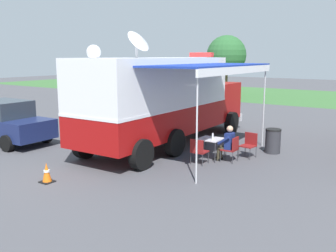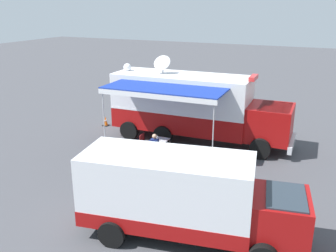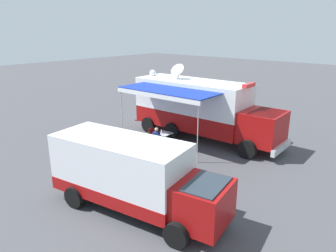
{
  "view_description": "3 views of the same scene",
  "coord_description": "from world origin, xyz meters",
  "px_view_note": "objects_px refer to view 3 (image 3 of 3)",
  "views": [
    {
      "loc": [
        8.66,
        -11.44,
        3.56
      ],
      "look_at": [
        0.97,
        -0.51,
        1.08
      ],
      "focal_mm": 40.31,
      "sensor_mm": 36.0,
      "label": 1
    },
    {
      "loc": [
        17.71,
        7.33,
        7.01
      ],
      "look_at": [
        1.94,
        0.1,
        1.28
      ],
      "focal_mm": 39.73,
      "sensor_mm": 36.0,
      "label": 2
    },
    {
      "loc": [
        15.33,
        11.39,
        6.52
      ],
      "look_at": [
        2.1,
        -0.12,
        1.07
      ],
      "focal_mm": 33.6,
      "sensor_mm": 36.0,
      "label": 3
    }
  ],
  "objects_px": {
    "command_truck": "(201,107)",
    "traffic_cone": "(138,117)",
    "water_bottle": "(161,132)",
    "folding_chair_at_table": "(155,141)",
    "folding_chair_spare_by_truck": "(165,146)",
    "support_truck": "(132,175)",
    "trash_bin": "(175,154)",
    "seated_responder": "(158,137)",
    "car_behind_truck": "(206,101)",
    "folding_table": "(164,134)",
    "folding_chair_beside_table": "(153,134)"
  },
  "relations": [
    {
      "from": "support_truck",
      "to": "trash_bin",
      "type": "bearing_deg",
      "value": -160.24
    },
    {
      "from": "folding_table",
      "to": "support_truck",
      "type": "relative_size",
      "value": 0.12
    },
    {
      "from": "trash_bin",
      "to": "traffic_cone",
      "type": "relative_size",
      "value": 1.57
    },
    {
      "from": "car_behind_truck",
      "to": "trash_bin",
      "type": "bearing_deg",
      "value": 26.15
    },
    {
      "from": "folding_table",
      "to": "water_bottle",
      "type": "xyz_separation_m",
      "value": [
        0.13,
        -0.08,
        0.16
      ]
    },
    {
      "from": "command_truck",
      "to": "folding_chair_at_table",
      "type": "height_order",
      "value": "command_truck"
    },
    {
      "from": "support_truck",
      "to": "seated_responder",
      "type": "bearing_deg",
      "value": -145.69
    },
    {
      "from": "folding_chair_at_table",
      "to": "seated_responder",
      "type": "xyz_separation_m",
      "value": [
        -0.19,
        -0.01,
        0.14
      ]
    },
    {
      "from": "folding_chair_at_table",
      "to": "support_truck",
      "type": "xyz_separation_m",
      "value": [
        5.04,
        3.56,
        0.87
      ]
    },
    {
      "from": "folding_chair_spare_by_truck",
      "to": "support_truck",
      "type": "height_order",
      "value": "support_truck"
    },
    {
      "from": "command_truck",
      "to": "traffic_cone",
      "type": "xyz_separation_m",
      "value": [
        -0.12,
        -5.73,
        -1.66
      ]
    },
    {
      "from": "folding_chair_beside_table",
      "to": "command_truck",
      "type": "bearing_deg",
      "value": 146.06
    },
    {
      "from": "command_truck",
      "to": "folding_table",
      "type": "bearing_deg",
      "value": -18.58
    },
    {
      "from": "water_bottle",
      "to": "folding_chair_at_table",
      "type": "relative_size",
      "value": 0.26
    },
    {
      "from": "support_truck",
      "to": "car_behind_truck",
      "type": "xyz_separation_m",
      "value": [
        -13.99,
        -6.29,
        -0.51
      ]
    },
    {
      "from": "water_bottle",
      "to": "car_behind_truck",
      "type": "height_order",
      "value": "car_behind_truck"
    },
    {
      "from": "water_bottle",
      "to": "command_truck",
      "type": "bearing_deg",
      "value": 160.7
    },
    {
      "from": "seated_responder",
      "to": "car_behind_truck",
      "type": "distance_m",
      "value": 9.17
    },
    {
      "from": "car_behind_truck",
      "to": "support_truck",
      "type": "bearing_deg",
      "value": 24.23
    },
    {
      "from": "command_truck",
      "to": "folding_chair_spare_by_truck",
      "type": "distance_m",
      "value": 3.78
    },
    {
      "from": "command_truck",
      "to": "support_truck",
      "type": "distance_m",
      "value": 8.8
    },
    {
      "from": "support_truck",
      "to": "car_behind_truck",
      "type": "bearing_deg",
      "value": -155.77
    },
    {
      "from": "car_behind_truck",
      "to": "folding_chair_at_table",
      "type": "bearing_deg",
      "value": 16.99
    },
    {
      "from": "command_truck",
      "to": "folding_table",
      "type": "distance_m",
      "value": 2.91
    },
    {
      "from": "traffic_cone",
      "to": "folding_chair_beside_table",
      "type": "bearing_deg",
      "value": 57.02
    },
    {
      "from": "folding_table",
      "to": "traffic_cone",
      "type": "distance_m",
      "value": 5.56
    },
    {
      "from": "command_truck",
      "to": "folding_chair_beside_table",
      "type": "height_order",
      "value": "command_truck"
    },
    {
      "from": "folding_chair_spare_by_truck",
      "to": "car_behind_truck",
      "type": "relative_size",
      "value": 0.2
    },
    {
      "from": "folding_chair_spare_by_truck",
      "to": "trash_bin",
      "type": "distance_m",
      "value": 1.17
    },
    {
      "from": "folding_table",
      "to": "folding_chair_spare_by_truck",
      "type": "relative_size",
      "value": 0.95
    },
    {
      "from": "trash_bin",
      "to": "command_truck",
      "type": "bearing_deg",
      "value": -162.69
    },
    {
      "from": "seated_responder",
      "to": "traffic_cone",
      "type": "distance_m",
      "value": 5.92
    },
    {
      "from": "folding_table",
      "to": "traffic_cone",
      "type": "relative_size",
      "value": 1.42
    },
    {
      "from": "command_truck",
      "to": "folding_chair_at_table",
      "type": "bearing_deg",
      "value": -13.09
    },
    {
      "from": "folding_chair_at_table",
      "to": "support_truck",
      "type": "height_order",
      "value": "support_truck"
    },
    {
      "from": "command_truck",
      "to": "trash_bin",
      "type": "xyz_separation_m",
      "value": [
        3.98,
        1.24,
        -1.49
      ]
    },
    {
      "from": "support_truck",
      "to": "folding_chair_beside_table",
      "type": "bearing_deg",
      "value": -142.39
    },
    {
      "from": "water_bottle",
      "to": "seated_responder",
      "type": "xyz_separation_m",
      "value": [
        0.48,
        0.15,
        -0.18
      ]
    },
    {
      "from": "folding_table",
      "to": "folding_chair_spare_by_truck",
      "type": "xyz_separation_m",
      "value": [
        1.02,
        1.01,
        -0.16
      ]
    },
    {
      "from": "folding_table",
      "to": "car_behind_truck",
      "type": "distance_m",
      "value": 8.57
    },
    {
      "from": "folding_chair_beside_table",
      "to": "car_behind_truck",
      "type": "distance_m",
      "value": 8.37
    },
    {
      "from": "folding_table",
      "to": "folding_chair_at_table",
      "type": "bearing_deg",
      "value": 5.09
    },
    {
      "from": "folding_chair_beside_table",
      "to": "trash_bin",
      "type": "xyz_separation_m",
      "value": [
        1.48,
        2.93,
        -0.06
      ]
    },
    {
      "from": "folding_table",
      "to": "water_bottle",
      "type": "height_order",
      "value": "water_bottle"
    },
    {
      "from": "folding_chair_beside_table",
      "to": "seated_responder",
      "type": "height_order",
      "value": "seated_responder"
    },
    {
      "from": "folding_chair_at_table",
      "to": "car_behind_truck",
      "type": "relative_size",
      "value": 0.2
    },
    {
      "from": "seated_responder",
      "to": "support_truck",
      "type": "distance_m",
      "value": 6.37
    },
    {
      "from": "folding_chair_spare_by_truck",
      "to": "seated_responder",
      "type": "distance_m",
      "value": 1.04
    },
    {
      "from": "traffic_cone",
      "to": "car_behind_truck",
      "type": "relative_size",
      "value": 0.14
    },
    {
      "from": "folding_chair_at_table",
      "to": "command_truck",
      "type": "bearing_deg",
      "value": 166.91
    }
  ]
}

